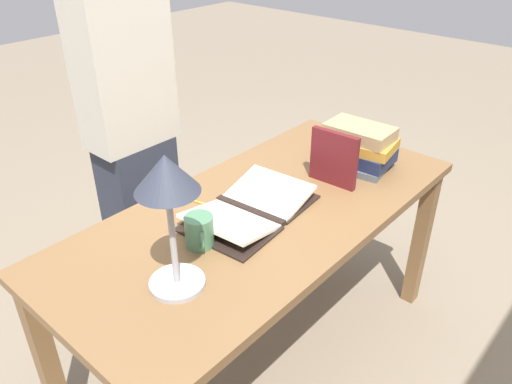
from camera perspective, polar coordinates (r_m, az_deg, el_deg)
ground_plane at (r=2.24m, az=0.67°, el=-17.97°), size 12.00×12.00×0.00m
reading_desk at (r=1.81m, az=0.79°, el=-4.39°), size 1.57×0.72×0.73m
open_book at (r=1.73m, az=-0.69°, el=-1.93°), size 0.50×0.33×0.06m
book_stack_tall at (r=2.05m, az=11.58°, el=5.08°), size 0.25×0.31×0.17m
book_standing_upright at (r=1.89m, az=8.88°, el=3.81°), size 0.03×0.19×0.21m
reading_lamp at (r=1.27m, az=-10.07°, el=0.27°), size 0.17×0.17×0.41m
coffee_mug at (r=1.56m, az=-6.48°, el=-4.48°), size 0.09×0.11×0.10m
pencil at (r=1.81m, az=-7.20°, el=-0.98°), size 0.04×0.14×0.01m
person_reader at (r=2.18m, az=-13.94°, el=6.18°), size 0.36×0.21×1.65m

